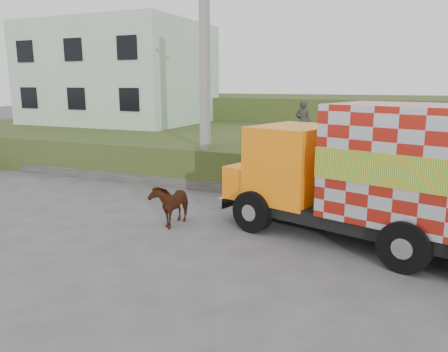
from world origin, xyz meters
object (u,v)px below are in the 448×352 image
at_px(utility_pole, 205,79).
at_px(cargo_truck, 389,176).
at_px(cow, 171,203).
at_px(pedestrian, 303,123).

xyz_separation_m(utility_pole, cargo_truck, (6.73, -3.87, -2.29)).
relative_size(utility_pole, cow, 5.53).
xyz_separation_m(cargo_truck, cow, (-5.69, -0.53, -1.18)).
relative_size(cargo_truck, cow, 5.64).
distance_m(utility_pole, pedestrian, 4.25).
relative_size(cow, pedestrian, 0.80).
distance_m(utility_pole, cow, 5.69).
bearing_deg(utility_pole, pedestrian, 36.10).
xyz_separation_m(utility_pole, cow, (1.04, -4.40, -3.46)).
height_order(utility_pole, cargo_truck, utility_pole).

